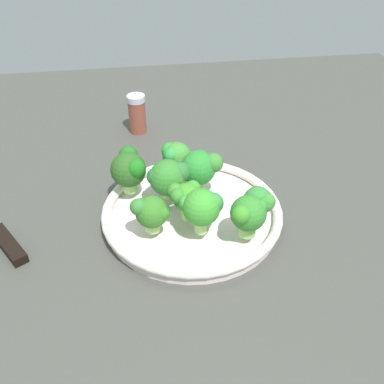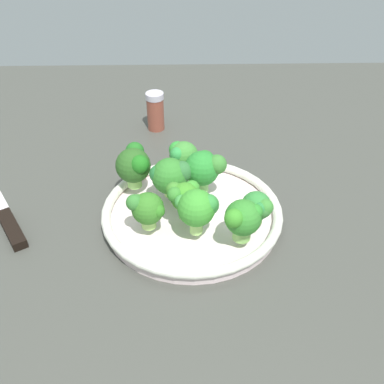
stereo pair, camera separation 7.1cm
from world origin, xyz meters
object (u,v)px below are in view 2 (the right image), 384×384
object	(u,v)px
broccoli_floret_5	(258,207)
knife	(4,214)
broccoli_floret_8	(134,164)
broccoli_floret_6	(183,196)
broccoli_floret_1	(204,168)
pepper_shaker	(155,111)
broccoli_floret_3	(243,218)
bowl	(192,213)
broccoli_floret_0	(171,175)
broccoli_floret_4	(182,155)
broccoli_floret_7	(198,208)
broccoli_floret_2	(147,208)

from	to	relation	value
broccoli_floret_5	knife	size ratio (longest dim) A/B	0.23
broccoli_floret_8	broccoli_floret_6	bearing A→B (deg)	133.74
broccoli_floret_1	broccoli_floret_8	distance (cm)	11.61
pepper_shaker	broccoli_floret_1	bearing A→B (deg)	109.15
broccoli_floret_3	broccoli_floret_6	distance (cm)	9.97
bowl	pepper_shaker	bearing A→B (deg)	-77.10
knife	pepper_shaker	xyz separation A→B (cm)	(-24.15, -29.40, 3.68)
broccoli_floret_0	broccoli_floret_4	size ratio (longest dim) A/B	1.15
broccoli_floret_6	broccoli_floret_8	size ratio (longest dim) A/B	0.89
broccoli_floret_0	pepper_shaker	world-z (taller)	broccoli_floret_0
broccoli_floret_0	knife	bearing A→B (deg)	3.49
broccoli_floret_5	pepper_shaker	world-z (taller)	pepper_shaker
broccoli_floret_0	broccoli_floret_4	distance (cm)	6.60
knife	broccoli_floret_5	bearing A→B (deg)	171.76
broccoli_floret_0	broccoli_floret_8	xyz separation A→B (cm)	(6.11, -2.74, 0.40)
broccoli_floret_7	pepper_shaker	xyz separation A→B (cm)	(7.91, -36.97, -3.17)
broccoli_floret_6	broccoli_floret_8	world-z (taller)	broccoli_floret_8
broccoli_floret_4	pepper_shaker	world-z (taller)	broccoli_floret_4
broccoli_floret_4	broccoli_floret_7	distance (cm)	15.77
broccoli_floret_2	broccoli_floret_4	size ratio (longest dim) A/B	0.99
broccoli_floret_0	bowl	bearing A→B (deg)	134.88
broccoli_floret_0	broccoli_floret_5	size ratio (longest dim) A/B	1.31
broccoli_floret_2	broccoli_floret_4	bearing A→B (deg)	-110.61
broccoli_floret_5	knife	bearing A→B (deg)	-8.24
bowl	broccoli_floret_2	size ratio (longest dim) A/B	4.83
broccoli_floret_5	broccoli_floret_8	bearing A→B (deg)	-28.28
broccoli_floret_3	pepper_shaker	distance (cm)	41.36
broccoli_floret_2	broccoli_floret_5	world-z (taller)	broccoli_floret_2
broccoli_floret_1	broccoli_floret_7	xyz separation A→B (cm)	(1.24, 10.60, 0.14)
pepper_shaker	broccoli_floret_0	bearing A→B (deg)	97.69
bowl	broccoli_floret_0	xyz separation A→B (cm)	(3.38, -3.40, 5.27)
broccoli_floret_7	broccoli_floret_8	size ratio (longest dim) A/B	1.04
broccoli_floret_8	pepper_shaker	world-z (taller)	broccoli_floret_8
broccoli_floret_0	knife	distance (cm)	28.61
broccoli_floret_6	pepper_shaker	size ratio (longest dim) A/B	0.75
broccoli_floret_2	broccoli_floret_3	size ratio (longest dim) A/B	0.92
broccoli_floret_1	broccoli_floret_2	world-z (taller)	broccoli_floret_1
broccoli_floret_0	broccoli_floret_3	distance (cm)	15.23
broccoli_floret_2	broccoli_floret_6	distance (cm)	5.95
broccoli_floret_2	broccoli_floret_6	xyz separation A→B (cm)	(-5.49, -2.24, 0.55)
knife	broccoli_floret_7	bearing A→B (deg)	166.71
broccoli_floret_8	broccoli_floret_5	bearing A→B (deg)	151.72
broccoli_floret_3	broccoli_floret_6	world-z (taller)	broccoli_floret_3
pepper_shaker	broccoli_floret_2	bearing A→B (deg)	90.45
broccoli_floret_4	broccoli_floret_8	bearing A→B (deg)	23.96
broccoli_floret_1	bowl	bearing A→B (deg)	66.74
broccoli_floret_2	broccoli_floret_8	xyz separation A→B (cm)	(2.65, -10.74, 0.76)
broccoli_floret_5	broccoli_floret_7	bearing A→B (deg)	10.14
broccoli_floret_4	broccoli_floret_7	size ratio (longest dim) A/B	0.83
broccoli_floret_2	broccoli_floret_5	size ratio (longest dim) A/B	1.13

